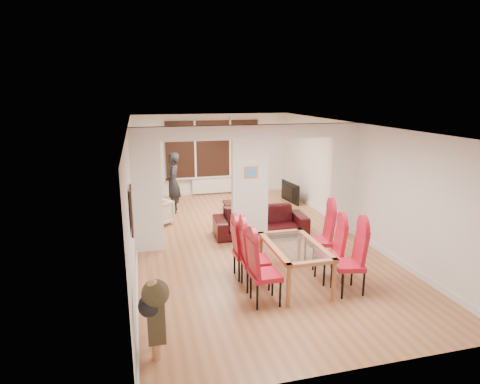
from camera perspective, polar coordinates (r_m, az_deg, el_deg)
name	(u,v)px	position (r m, az deg, el deg)	size (l,w,h in m)	color
floor	(249,241)	(9.15, 1.35, -6.93)	(5.00, 9.00, 0.01)	#AA6C44
room_walls	(250,185)	(8.77, 1.40, 1.03)	(5.00, 9.00, 2.60)	silver
divider_wall	(250,185)	(8.77, 1.40, 1.03)	(5.00, 0.18, 2.60)	white
bay_window_blinds	(213,149)	(12.99, -3.90, 6.17)	(3.00, 0.08, 1.80)	black
radiator	(214,185)	(13.17, -3.79, 0.97)	(1.40, 0.08, 0.50)	white
pendant_light	(229,131)	(11.87, -1.50, 8.61)	(0.36, 0.36, 0.36)	orange
stair_newel	(153,300)	(5.72, -12.29, -14.79)	(0.40, 1.20, 1.10)	tan
wall_poster	(131,210)	(6.06, -15.19, -2.51)	(0.04, 0.52, 0.67)	gray
pillar_photo	(251,172)	(8.61, 1.59, 2.83)	(0.30, 0.03, 0.25)	#4C8CD8
dining_table	(294,264)	(7.15, 7.73, -10.13)	(0.87, 1.55, 0.73)	#A4653C
dining_chair_la	(265,270)	(6.41, 3.65, -10.99)	(0.45, 0.45, 1.13)	#AD1126
dining_chair_lb	(255,256)	(6.89, 2.21, -9.06)	(0.46, 0.46, 1.15)	#AD1126
dining_chair_lc	(246,249)	(7.28, 0.85, -8.12)	(0.42, 0.42, 1.06)	#AD1126
dining_chair_ra	(349,260)	(6.95, 15.21, -9.30)	(0.46, 0.46, 1.16)	#AD1126
dining_chair_rb	(330,252)	(7.30, 12.66, -8.27)	(0.44, 0.44, 1.09)	#AD1126
dining_chair_rc	(319,237)	(7.87, 11.20, -6.25)	(0.46, 0.46, 1.16)	#AD1126
sofa	(261,221)	(9.45, 2.94, -4.20)	(2.17, 0.85, 0.63)	black
armchair	(155,213)	(10.32, -11.94, -2.91)	(0.70, 0.68, 0.64)	beige
person	(173,183)	(11.18, -9.51, 1.28)	(0.40, 0.61, 1.68)	black
television	(287,192)	(12.27, 6.70, -0.06)	(0.14, 1.06, 0.61)	black
coffee_table	(243,206)	(11.42, 0.48, -1.94)	(1.11, 0.56, 0.26)	black
bottle	(249,197)	(11.33, 1.24, -0.73)	(0.06, 0.06, 0.26)	#143F19
bowl	(235,200)	(11.38, -0.67, -1.20)	(0.21, 0.21, 0.05)	black
shoes	(251,245)	(8.77, 1.61, -7.53)	(0.24, 0.26, 0.10)	black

